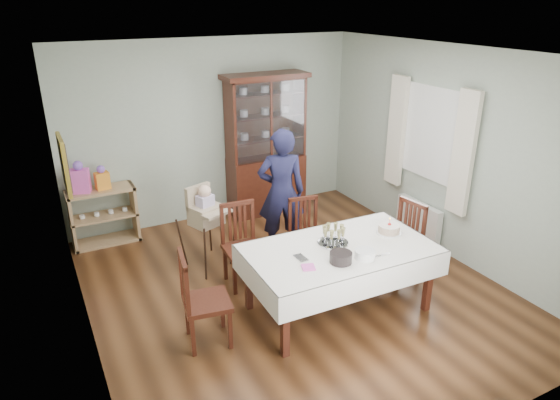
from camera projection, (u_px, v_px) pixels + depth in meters
floor at (294, 288)px, 5.93m from camera, size 5.00×5.00×0.00m
room_shell at (273, 139)px, 5.72m from camera, size 5.00×5.00×5.00m
dining_table at (338, 278)px, 5.40m from camera, size 2.03×1.20×0.76m
china_cabinet at (266, 143)px, 7.68m from camera, size 1.30×0.48×2.18m
sideboard at (104, 216)px, 6.90m from camera, size 0.90×0.38×0.80m
picture_frame at (64, 165)px, 5.02m from camera, size 0.04×0.48×0.58m
window at (432, 134)px, 6.54m from camera, size 0.04×1.02×1.22m
curtain_left at (463, 154)px, 6.04m from camera, size 0.07×0.30×1.55m
curtain_right at (397, 131)px, 7.06m from camera, size 0.07×0.30×1.55m
radiator at (418, 221)px, 6.99m from camera, size 0.10×0.80×0.55m
chair_far_left at (244, 261)px, 5.95m from camera, size 0.47×0.47×0.98m
chair_far_right at (307, 248)px, 6.32m from camera, size 0.47×0.47×0.89m
chair_end_left at (206, 316)px, 4.92m from camera, size 0.51×0.51×0.99m
chair_end_right at (398, 256)px, 6.07m from camera, size 0.49×0.49×0.96m
woman at (281, 192)px, 6.50m from camera, size 0.72×0.60×1.71m
high_chair at (207, 234)px, 6.31m from camera, size 0.62×0.62×1.09m
champagne_tray at (333, 238)px, 5.32m from camera, size 0.34×0.34×0.20m
birthday_cake at (389, 229)px, 5.57m from camera, size 0.28×0.28×0.19m
plate_stack_dark at (341, 257)px, 4.96m from camera, size 0.28×0.28×0.11m
plate_stack_white at (365, 254)px, 5.04m from camera, size 0.26×0.26×0.09m
napkin_stack at (308, 267)px, 4.87m from camera, size 0.16×0.16×0.02m
cutlery at (298, 259)px, 5.03m from camera, size 0.12×0.17×0.01m
cake_knife at (378, 256)px, 5.08m from camera, size 0.27×0.04×0.01m
gift_bag_pink at (80, 179)px, 6.56m from camera, size 0.27×0.22×0.44m
gift_bag_orange at (102, 179)px, 6.70m from camera, size 0.20×0.15×0.33m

